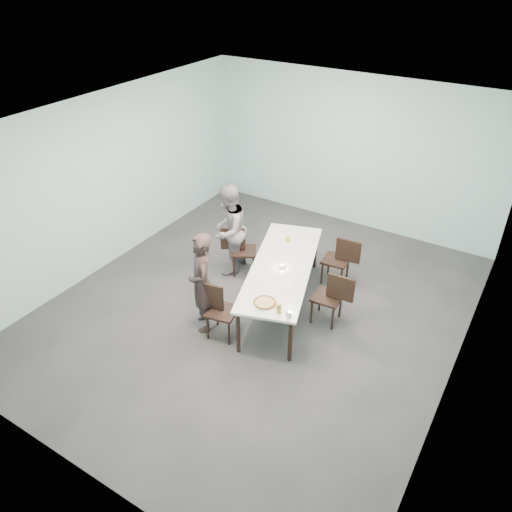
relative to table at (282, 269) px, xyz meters
The scene contains 16 objects.
ground 0.80m from the table, 135.20° to the right, with size 7.00×7.00×0.00m, color #333335.
room_shell 1.39m from the table, 135.20° to the right, with size 6.02×7.02×3.01m.
table is the anchor object (origin of this frame).
chair_near_left 1.21m from the table, 112.33° to the right, with size 0.64×0.49×0.87m.
chair_far_left 1.19m from the table, 157.67° to the left, with size 0.64×0.58×0.87m.
chair_near_right 0.88m from the table, ahead, with size 0.62×0.45×0.87m.
chair_far_right 1.21m from the table, 62.66° to the left, with size 0.63×0.45×0.87m.
diner_near 1.30m from the table, 124.54° to the right, with size 0.58×0.38×1.59m, color black.
diner_far 1.34m from the table, 162.33° to the left, with size 0.79×0.61×1.62m, color gray.
pizza 1.00m from the table, 74.71° to the right, with size 0.34×0.34×0.04m.
side_plate 0.54m from the table, 52.71° to the right, with size 0.18×0.18×0.01m, color white.
beer_glass 1.16m from the table, 63.09° to the right, with size 0.08×0.08×0.15m, color gold.
water_tumbler 1.24m from the table, 56.81° to the right, with size 0.08×0.08×0.09m, color silver.
tealight 0.10m from the table, 61.58° to the right, with size 0.06×0.06×0.05m.
amber_tumbler 0.75m from the table, 111.35° to the left, with size 0.07×0.07×0.08m, color gold.
menu 0.92m from the table, 121.56° to the left, with size 0.30×0.22×0.01m, color silver.
Camera 1 is at (3.30, -5.39, 4.98)m, focal length 35.00 mm.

